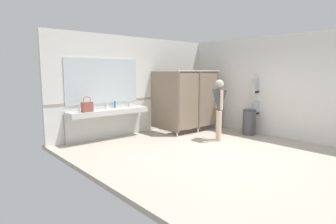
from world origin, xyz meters
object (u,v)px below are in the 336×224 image
Objects in this scene: paper_towel_dispenser_lower at (256,108)px; person_standing at (219,102)px; trash_bin at (249,122)px; soap_dispenser at (115,105)px; paper_towel_dispenser_upper at (256,86)px; handbag at (87,107)px.

paper_towel_dispenser_lower is 1.62m from person_standing.
trash_bin is 4.04m from soap_dispenser.
paper_towel_dispenser_upper is 1.16× the size of handbag.
soap_dispenser is at bearing 131.31° from person_standing.
handbag is at bearing 146.61° from person_standing.
trash_bin is 0.45× the size of person_standing.
handbag is (-2.94, 1.94, -0.07)m from person_standing.
trash_bin is 1.46m from person_standing.
trash_bin is at bearing 172.88° from paper_towel_dispenser_lower.
person_standing is at bearing -33.39° from handbag.
person_standing is at bearing 174.17° from trash_bin.
handbag is 2.13× the size of soap_dispenser.
paper_towel_dispenser_upper is at bearing 90.00° from paper_towel_dispenser_lower.
paper_towel_dispenser_upper is at bearing -0.08° from trash_bin.
trash_bin is (-0.30, 0.00, -1.08)m from paper_towel_dispenser_upper.
handbag reaches higher than trash_bin.
paper_towel_dispenser_lower is 4.99m from handbag.
handbag is 1.02m from soap_dispenser.
handbag is at bearing 153.91° from trash_bin.
paper_towel_dispenser_lower is 0.25× the size of person_standing.
paper_towel_dispenser_lower is (0.00, -0.04, -0.68)m from paper_towel_dispenser_upper.
paper_towel_dispenser_upper reaches higher than soap_dispenser.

